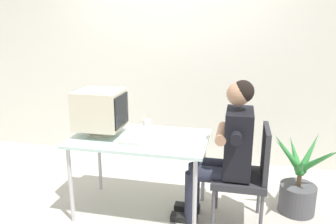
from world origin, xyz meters
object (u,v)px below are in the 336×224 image
object	(u,v)px
crt_monitor	(100,110)
desk_mug	(147,124)
desk	(140,144)
potted_plant	(299,183)
person_seated	(227,148)
keyboard	(137,134)
office_chair	(247,171)

from	to	relation	value
crt_monitor	desk_mug	world-z (taller)	crt_monitor
desk	potted_plant	xyz separation A→B (m)	(1.44, 0.30, -0.38)
person_seated	desk_mug	size ratio (longest dim) A/B	13.81
keyboard	person_seated	xyz separation A→B (m)	(0.81, -0.03, -0.05)
potted_plant	desk_mug	bearing A→B (deg)	-178.22
crt_monitor	person_seated	size ratio (longest dim) A/B	0.32
crt_monitor	keyboard	distance (m)	0.40
keyboard	office_chair	world-z (taller)	office_chair
desk	potted_plant	distance (m)	1.52
person_seated	keyboard	bearing A→B (deg)	178.04
office_chair	desk_mug	world-z (taller)	office_chair
desk	keyboard	size ratio (longest dim) A/B	2.56
office_chair	person_seated	bearing A→B (deg)	180.00
keyboard	desk	bearing A→B (deg)	-34.22
desk	desk_mug	world-z (taller)	desk_mug
person_seated	potted_plant	size ratio (longest dim) A/B	1.68
keyboard	crt_monitor	bearing A→B (deg)	-174.19
person_seated	desk_mug	world-z (taller)	person_seated
person_seated	desk_mug	bearing A→B (deg)	161.79
keyboard	potted_plant	world-z (taller)	keyboard
desk_mug	desk	bearing A→B (deg)	-88.09
desk	office_chair	world-z (taller)	office_chair
desk	person_seated	bearing A→B (deg)	-0.42
keyboard	potted_plant	xyz separation A→B (m)	(1.47, 0.27, -0.45)
desk	office_chair	size ratio (longest dim) A/B	1.35
office_chair	potted_plant	world-z (taller)	office_chair
keyboard	person_seated	distance (m)	0.81
desk_mug	crt_monitor	bearing A→B (deg)	-143.48
desk	desk_mug	distance (m)	0.27
desk	keyboard	distance (m)	0.09
desk	keyboard	bearing A→B (deg)	145.78
desk	person_seated	size ratio (longest dim) A/B	0.94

